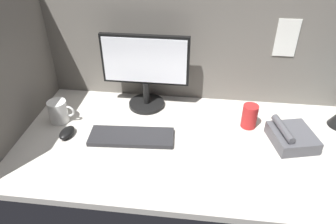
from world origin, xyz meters
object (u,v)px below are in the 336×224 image
(mug_red_plastic, at_px, (250,116))
(keyboard, at_px, (132,137))
(mouse, at_px, (67,133))
(mug_ceramic_white, at_px, (59,112))
(desk_phone, at_px, (291,137))
(monitor, at_px, (145,69))

(mug_red_plastic, bearing_deg, keyboard, -163.28)
(keyboard, relative_size, mouse, 3.85)
(mug_ceramic_white, height_order, desk_phone, mug_ceramic_white)
(monitor, distance_m, mug_red_plastic, 0.54)
(monitor, xyz_separation_m, mug_red_plastic, (0.50, -0.12, -0.15))
(desk_phone, bearing_deg, mug_ceramic_white, 178.15)
(keyboard, xyz_separation_m, desk_phone, (0.69, 0.06, 0.02))
(monitor, xyz_separation_m, mug_ceramic_white, (-0.38, -0.19, -0.15))
(mug_ceramic_white, xyz_separation_m, mug_red_plastic, (0.89, 0.07, 0.00))
(keyboard, distance_m, desk_phone, 0.69)
(mug_red_plastic, relative_size, desk_phone, 0.50)
(mouse, distance_m, mug_ceramic_white, 0.13)
(monitor, xyz_separation_m, mouse, (-0.31, -0.29, -0.19))
(mug_ceramic_white, bearing_deg, keyboard, -13.94)
(mug_red_plastic, distance_m, desk_phone, 0.20)
(monitor, bearing_deg, desk_phone, -18.42)
(mug_red_plastic, bearing_deg, monitor, 166.08)
(monitor, distance_m, mouse, 0.47)
(keyboard, bearing_deg, mug_red_plastic, 12.81)
(keyboard, xyz_separation_m, mug_red_plastic, (0.52, 0.16, 0.05))
(monitor, distance_m, desk_phone, 0.73)
(monitor, bearing_deg, mouse, -136.50)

